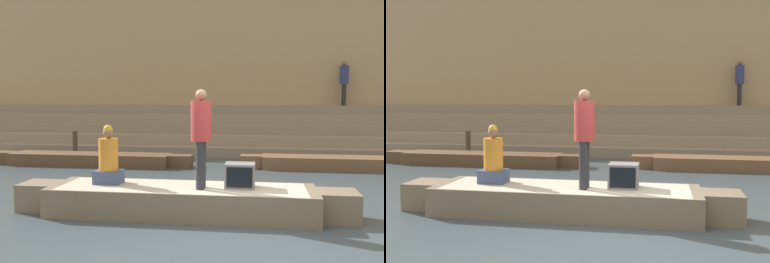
% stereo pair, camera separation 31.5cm
% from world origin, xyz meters
% --- Properties ---
extents(ground_plane, '(120.00, 120.00, 0.00)m').
position_xyz_m(ground_plane, '(0.00, 0.00, 0.00)').
color(ground_plane, '#3D4C56').
extents(ghat_steps, '(36.00, 3.57, 1.79)m').
position_xyz_m(ghat_steps, '(0.00, 10.70, 0.66)').
color(ghat_steps, gray).
rests_on(ghat_steps, ground).
extents(back_wall, '(34.20, 1.28, 7.56)m').
position_xyz_m(back_wall, '(0.00, 12.61, 3.75)').
color(back_wall, tan).
rests_on(back_wall, ground).
extents(rowboat_main, '(6.07, 1.46, 0.50)m').
position_xyz_m(rowboat_main, '(-1.09, 0.88, 0.27)').
color(rowboat_main, '#756651').
rests_on(rowboat_main, ground).
extents(person_standing, '(0.36, 0.36, 1.73)m').
position_xyz_m(person_standing, '(-0.73, 0.78, 1.50)').
color(person_standing, '#28282D').
rests_on(person_standing, rowboat_main).
extents(person_rowing, '(0.50, 0.39, 1.09)m').
position_xyz_m(person_rowing, '(-2.49, 0.98, 0.94)').
color(person_rowing, '#3D4C75').
rests_on(person_rowing, rowboat_main).
extents(tv_set, '(0.52, 0.46, 0.43)m').
position_xyz_m(tv_set, '(-0.06, 0.97, 0.72)').
color(tv_set, slate).
rests_on(tv_set, rowboat_main).
extents(moored_boat_shore, '(6.38, 1.03, 0.37)m').
position_xyz_m(moored_boat_shore, '(-4.92, 6.26, 0.20)').
color(moored_boat_shore, brown).
rests_on(moored_boat_shore, ground).
extents(moored_boat_distant, '(5.95, 1.03, 0.37)m').
position_xyz_m(moored_boat_distant, '(2.68, 6.57, 0.20)').
color(moored_boat_distant, brown).
rests_on(moored_boat_distant, ground).
extents(mooring_post, '(0.17, 0.17, 0.98)m').
position_xyz_m(mooring_post, '(-5.89, 7.33, 0.49)').
color(mooring_post, '#473828').
rests_on(mooring_post, ground).
extents(person_on_steps, '(0.34, 0.34, 1.79)m').
position_xyz_m(person_on_steps, '(3.56, 11.65, 2.82)').
color(person_on_steps, '#28282D').
rests_on(person_on_steps, ghat_steps).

